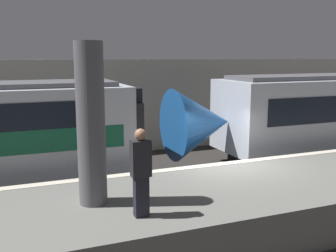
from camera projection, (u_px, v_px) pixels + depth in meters
ground_plane at (226, 195)px, 11.96m from camera, size 120.00×120.00×0.00m
platform at (264, 200)px, 10.11m from camera, size 40.00×3.84×1.06m
station_rear_barrier at (155, 105)px, 17.39m from camera, size 50.00×0.15×4.04m
support_pillar_near at (91, 125)px, 8.21m from camera, size 0.60×0.60×3.44m
person_waiting at (141, 170)px, 7.64m from camera, size 0.38×0.24×1.77m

